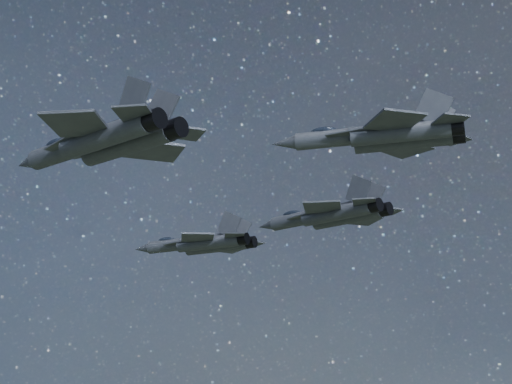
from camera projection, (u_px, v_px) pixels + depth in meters
The scene contains 4 objects.
jet_lead at pixel (203, 243), 86.40m from camera, with size 15.81×11.09×3.99m.
jet_left at pixel (332, 215), 93.21m from camera, with size 19.58×13.63×4.92m.
jet_right at pixel (104, 141), 55.94m from camera, with size 17.85×12.48×4.50m.
jet_slot at pixel (385, 136), 67.00m from camera, with size 17.53×11.86×4.41m.
Camera 1 is at (39.04, -62.91, 135.91)m, focal length 55.00 mm.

